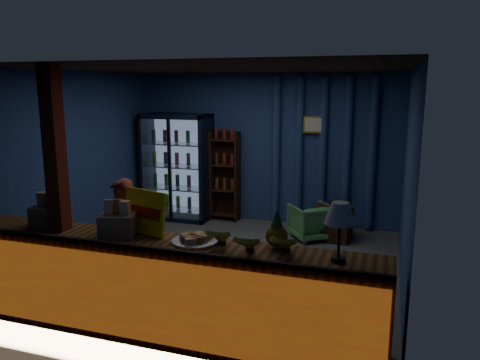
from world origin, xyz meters
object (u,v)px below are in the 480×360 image
(green_chair, at_px, (311,221))
(table_lamp, at_px, (340,216))
(pastry_tray, at_px, (195,240))
(shopkeeper, at_px, (124,239))

(green_chair, distance_m, table_lamp, 3.60)
(green_chair, height_order, pastry_tray, pastry_tray)
(green_chair, xyz_separation_m, table_lamp, (0.77, -3.35, 1.07))
(shopkeeper, relative_size, table_lamp, 2.72)
(shopkeeper, xyz_separation_m, green_chair, (1.67, 2.74, -0.41))
(shopkeeper, xyz_separation_m, pastry_tray, (1.11, -0.52, 0.28))
(pastry_tray, bearing_deg, green_chair, 80.31)
(shopkeeper, distance_m, green_chair, 3.24)
(pastry_tray, height_order, table_lamp, table_lamp)
(green_chair, xyz_separation_m, pastry_tray, (-0.56, -3.27, 0.70))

